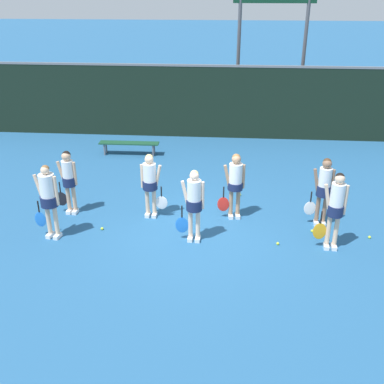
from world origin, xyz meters
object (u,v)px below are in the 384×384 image
Objects in this scene: scoreboard at (274,8)px; tennis_ball_2 at (102,229)px; tennis_ball_0 at (240,195)px; tennis_ball_8 at (370,237)px; player_0 at (48,196)px; tennis_ball_9 at (312,231)px; player_6 at (324,187)px; tennis_ball_5 at (278,244)px; tennis_ball_7 at (154,195)px; tennis_ball_4 at (39,220)px; player_1 at (194,200)px; player_4 at (150,181)px; bench_courtside at (129,144)px; player_2 at (336,205)px; player_3 at (68,177)px; player_5 at (235,181)px.

scoreboard reaches higher than tennis_ball_2.
tennis_ball_8 is (2.97, -2.08, -0.00)m from tennis_ball_0.
player_0 reaches higher than tennis_ball_9.
player_6 is at bearing -85.30° from scoreboard.
tennis_ball_5 is 3.94m from tennis_ball_7.
tennis_ball_4 is at bearing -172.63° from player_6.
player_1 is at bearing -113.87° from tennis_ball_0.
player_4 is at bearing -148.43° from tennis_ball_0.
tennis_ball_7 is at bearing 32.27° from tennis_ball_4.
player_0 reaches higher than tennis_ball_0.
player_4 is 2.94m from tennis_ball_4.
tennis_ball_4 is (-5.00, -1.90, 0.00)m from tennis_ball_0.
player_1 is at bearing -8.39° from tennis_ball_4.
tennis_ball_2 is (-3.33, -2.20, -0.00)m from tennis_ball_0.
player_4 is at bearing 10.58° from tennis_ball_4.
bench_courtside is 6.16m from player_1.
player_1 is at bearing -177.92° from player_2.
bench_courtside is 5.11m from tennis_ball_4.
player_2 is at bearing -6.76° from player_3.
tennis_ball_2 reaches higher than tennis_ball_7.
player_6 is 25.26× the size of tennis_ball_0.
tennis_ball_7 is 4.39m from tennis_ball_9.
player_3 is at bearing -162.46° from tennis_ball_0.
tennis_ball_2 is 1.70m from tennis_ball_4.
tennis_ball_0 is at bearing -99.52° from scoreboard.
player_2 is 2.49m from player_5.
player_0 is at bearing -179.32° from tennis_ball_5.
scoreboard is 10.38m from player_2.
tennis_ball_8 is (6.29, 0.12, -0.00)m from tennis_ball_2.
tennis_ball_5 is (-1.10, -1.07, -0.98)m from player_6.
tennis_ball_4 is 1.02× the size of tennis_ball_9.
tennis_ball_7 is (-1.28, 2.23, -0.98)m from player_1.
player_1 is 25.36× the size of tennis_ball_0.
bench_courtside is 1.24× the size of player_4.
player_1 is 1.50m from player_5.
player_6 is 25.82× the size of tennis_ball_7.
tennis_ball_4 is at bearing -167.61° from player_4.
tennis_ball_8 is at bearing -35.09° from tennis_ball_0.
player_0 is at bearing -149.11° from tennis_ball_0.
player_3 is at bearing 174.96° from tennis_ball_9.
player_6 is 4.57m from tennis_ball_7.
player_3 is 1.28m from tennis_ball_4.
tennis_ball_9 is at bearing -22.09° from tennis_ball_7.
player_1 is 1.59m from player_4.
tennis_ball_9 is at bearing -1.00° from player_3.
player_2 is 27.83× the size of tennis_ball_5.
player_5 is at bearing -99.27° from scoreboard.
player_3 is at bearing 174.38° from tennis_ball_8.
player_2 is at bearing -5.48° from tennis_ball_4.
tennis_ball_5 is (0.99, -1.26, -0.97)m from player_5.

